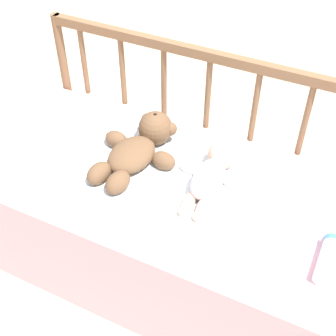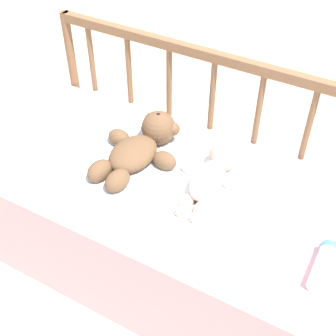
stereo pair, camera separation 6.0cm
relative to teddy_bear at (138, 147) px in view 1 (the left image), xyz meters
name	(u,v)px [view 1 (the left image)]	position (x,y,z in m)	size (l,w,h in m)	color
ground_plane	(167,264)	(0.15, -0.07, -0.51)	(12.00, 12.00, 0.00)	#C6B293
crib_mattress	(167,227)	(0.15, -0.07, -0.28)	(1.33, 0.64, 0.47)	#EDB7C6
crib_rail	(207,105)	(0.15, 0.27, 0.05)	(1.33, 0.04, 0.79)	brown
blanket	(165,174)	(0.12, -0.04, -0.05)	(0.74, 0.49, 0.01)	white
teddy_bear	(138,147)	(0.00, 0.00, 0.00)	(0.30, 0.40, 0.13)	brown
baby	(212,174)	(0.28, -0.01, -0.01)	(0.25, 0.34, 0.10)	white
baby_bottle	(329,256)	(0.71, -0.16, -0.02)	(0.06, 0.19, 0.06)	white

